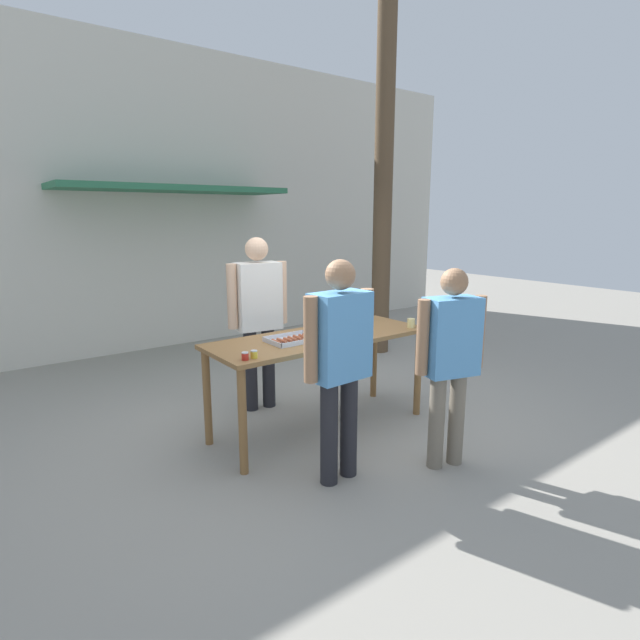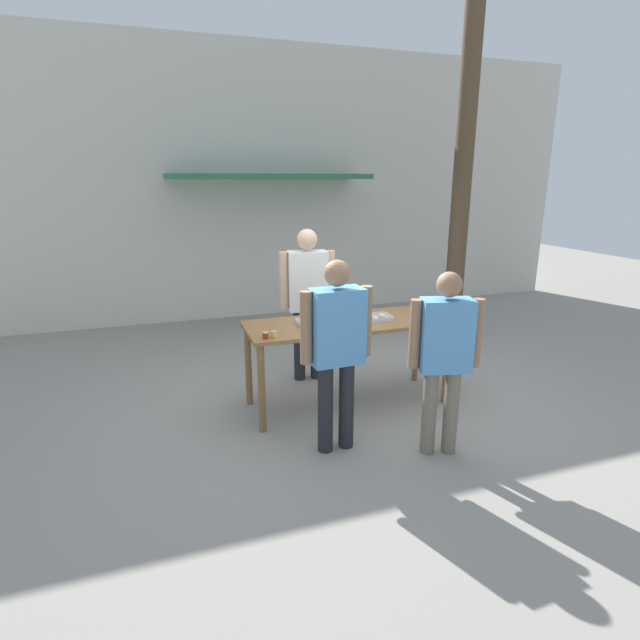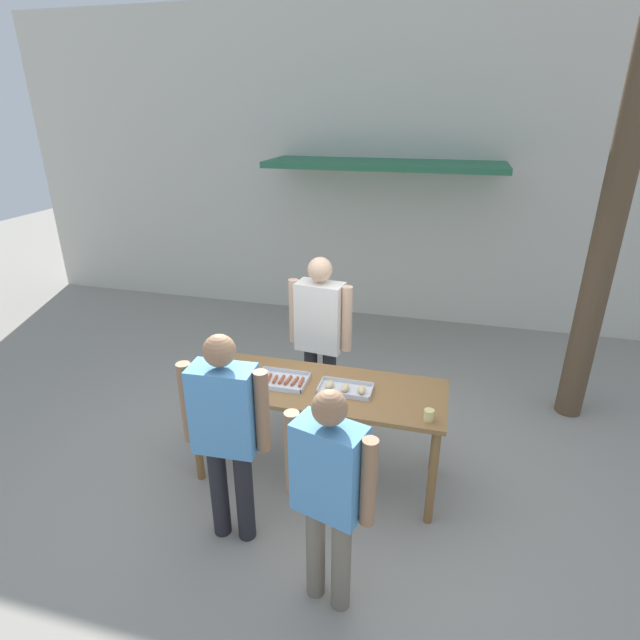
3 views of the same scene
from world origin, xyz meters
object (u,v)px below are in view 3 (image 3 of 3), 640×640
beer_cup (429,415)px  person_customer_with_cup (329,486)px  condiment_jar_ketchup (209,386)px  food_tray_buns (345,388)px  person_customer_holding_hotdog (226,425)px  food_tray_sausages (281,381)px  condiment_jar_mustard (200,385)px  person_server_behind_table (320,329)px

beer_cup → person_customer_with_cup: person_customer_with_cup is taller
condiment_jar_ketchup → beer_cup: 1.81m
food_tray_buns → person_customer_with_cup: (0.15, -1.19, 0.02)m
food_tray_buns → person_customer_holding_hotdog: (-0.70, -0.83, 0.07)m
condiment_jar_ketchup → person_customer_holding_hotdog: (0.41, -0.57, 0.06)m
food_tray_sausages → condiment_jar_ketchup: (-0.55, -0.26, 0.02)m
condiment_jar_mustard → person_server_behind_table: size_ratio=0.03×
food_tray_sausages → food_tray_buns: food_tray_buns is taller
food_tray_sausages → person_customer_holding_hotdog: bearing=-99.0°
food_tray_sausages → food_tray_buns: (0.56, -0.00, 0.01)m
condiment_jar_ketchup → beer_cup: beer_cup is taller
person_server_behind_table → person_customer_holding_hotdog: size_ratio=1.05×
food_tray_sausages → food_tray_buns: bearing=-0.1°
person_server_behind_table → person_customer_with_cup: size_ratio=1.11×
food_tray_sausages → beer_cup: beer_cup is taller
food_tray_buns → condiment_jar_mustard: condiment_jar_mustard is taller
condiment_jar_mustard → person_customer_holding_hotdog: person_customer_holding_hotdog is taller
person_customer_with_cup → food_tray_buns: bearing=-67.0°
food_tray_buns → condiment_jar_ketchup: size_ratio=7.08×
condiment_jar_mustard → person_customer_holding_hotdog: size_ratio=0.04×
food_tray_buns → condiment_jar_mustard: 1.22m
person_server_behind_table → person_customer_with_cup: 2.10m
food_tray_buns → person_server_behind_table: bearing=118.0°
condiment_jar_ketchup → person_customer_with_cup: size_ratio=0.04×
condiment_jar_mustard → beer_cup: 1.89m
food_tray_buns → food_tray_sausages: bearing=179.9°
beer_cup → person_server_behind_table: person_server_behind_table is taller
condiment_jar_mustard → person_customer_holding_hotdog: 0.75m
condiment_jar_mustard → beer_cup: beer_cup is taller
food_tray_buns → condiment_jar_ketchup: condiment_jar_ketchup is taller
condiment_jar_mustard → condiment_jar_ketchup: 0.08m
person_customer_holding_hotdog → food_tray_sausages: bearing=-101.9°
condiment_jar_mustard → person_server_behind_table: 1.33m
person_server_behind_table → condiment_jar_mustard: bearing=-117.6°
condiment_jar_ketchup → person_server_behind_table: 1.29m
person_customer_with_cup → food_tray_sausages: bearing=-43.2°
food_tray_sausages → person_server_behind_table: size_ratio=0.25×
person_server_behind_table → person_customer_holding_hotdog: (-0.26, -1.66, -0.06)m
food_tray_buns → beer_cup: 0.74m
person_customer_holding_hotdog → condiment_jar_ketchup: bearing=-56.7°
food_tray_sausages → person_server_behind_table: bearing=81.3°
condiment_jar_mustard → person_server_behind_table: (0.75, 1.09, 0.12)m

